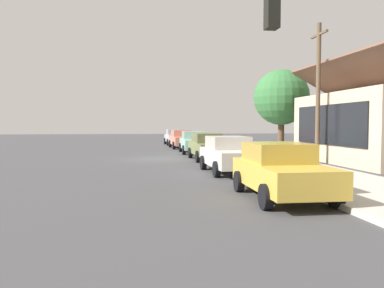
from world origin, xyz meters
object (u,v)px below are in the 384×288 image
at_px(shade_tree, 281,98).
at_px(utility_pole_wooden, 318,91).
at_px(car_ivory, 230,154).
at_px(car_coral, 181,139).
at_px(car_olive, 208,146).
at_px(fire_hydrant_red, 207,145).
at_px(car_silver, 175,137).
at_px(traffic_light_main, 347,56).
at_px(car_mustard, 281,170).
at_px(car_seafoam, 194,142).

height_order(shade_tree, utility_pole_wooden, utility_pole_wooden).
bearing_deg(car_ivory, car_coral, 178.88).
distance_m(car_ivory, shade_tree, 12.56).
distance_m(car_olive, fire_hydrant_red, 7.82).
height_order(car_silver, car_olive, same).
xyz_separation_m(car_coral, traffic_light_main, (27.36, -0.10, 2.68)).
bearing_deg(car_coral, car_olive, -0.20).
bearing_deg(utility_pole_wooden, car_silver, -164.98).
height_order(car_mustard, fire_hydrant_red, car_mustard).
bearing_deg(utility_pole_wooden, shade_tree, 173.70).
distance_m(car_olive, utility_pole_wooden, 7.01).
distance_m(car_silver, traffic_light_main, 33.26).
bearing_deg(car_mustard, car_olive, -179.97).
height_order(car_olive, traffic_light_main, traffic_light_main).
bearing_deg(fire_hydrant_red, car_coral, -157.54).
height_order(car_coral, car_seafoam, same).
distance_m(car_mustard, fire_hydrant_red, 20.09).
bearing_deg(shade_tree, fire_hydrant_red, -126.62).
height_order(car_coral, car_olive, same).
height_order(car_ivory, car_mustard, same).
relative_size(car_silver, car_olive, 0.92).
distance_m(utility_pole_wooden, fire_hydrant_red, 12.12).
xyz_separation_m(car_ivory, traffic_light_main, (9.69, -0.07, 2.68)).
distance_m(shade_tree, utility_pole_wooden, 7.38).
height_order(shade_tree, fire_hydrant_red, shade_tree).
relative_size(car_mustard, utility_pole_wooden, 0.58).
bearing_deg(shade_tree, car_seafoam, -103.44).
height_order(car_mustard, traffic_light_main, traffic_light_main).
xyz_separation_m(car_olive, utility_pole_wooden, (3.23, 5.39, 3.11)).
height_order(car_seafoam, car_ivory, same).
xyz_separation_m(car_silver, shade_tree, (13.14, 6.30, 3.23)).
xyz_separation_m(car_mustard, shade_tree, (-16.45, 6.40, 3.23)).
distance_m(car_seafoam, fire_hydrant_red, 2.52).
bearing_deg(car_olive, car_mustard, -0.92).
relative_size(car_coral, car_mustard, 1.10).
xyz_separation_m(car_coral, car_olive, (11.47, 0.17, -0.00)).
bearing_deg(car_seafoam, car_coral, -175.60).
relative_size(traffic_light_main, utility_pole_wooden, 0.69).
bearing_deg(car_olive, car_ivory, -1.83).
xyz_separation_m(traffic_light_main, utility_pole_wooden, (-12.67, 5.66, 0.44)).
height_order(car_olive, fire_hydrant_red, car_olive).
bearing_deg(fire_hydrant_red, car_silver, -171.12).
bearing_deg(car_mustard, shade_tree, 159.68).
bearing_deg(car_silver, car_ivory, -1.50).
xyz_separation_m(car_silver, fire_hydrant_red, (9.56, 1.49, -0.32)).
bearing_deg(car_mustard, car_coral, -179.13).
distance_m(shade_tree, traffic_light_main, 21.04).
distance_m(car_coral, car_ivory, 17.67).
bearing_deg(car_silver, shade_tree, 24.37).
height_order(traffic_light_main, fire_hydrant_red, traffic_light_main).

